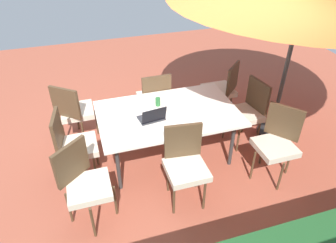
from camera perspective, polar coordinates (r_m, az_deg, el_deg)
name	(u,v)px	position (r m, az deg, el deg)	size (l,w,h in m)	color
ground_plane	(168,156)	(4.57, 0.00, -6.27)	(10.00, 10.00, 0.02)	#9E4C38
dining_table	(168,115)	(4.14, 0.00, 1.14)	(1.83, 1.15, 0.75)	silver
chair_southeast	(74,110)	(4.72, -16.74, 2.05)	(0.58, 0.58, 0.98)	beige
chair_east	(73,143)	(4.08, -16.97, -3.80)	(0.49, 0.48, 0.98)	beige
chair_north	(185,162)	(3.64, 3.17, -7.43)	(0.47, 0.48, 0.98)	beige
chair_northwest	(277,141)	(4.17, 19.32, -3.34)	(0.58, 0.58, 0.98)	beige
chair_west	(248,110)	(4.67, 14.29, 2.11)	(0.49, 0.48, 0.98)	beige
chair_southwest	(223,88)	(5.17, 9.91, 6.08)	(0.59, 0.59, 0.98)	beige
chair_northeast	(84,181)	(3.54, -15.04, -10.48)	(0.58, 0.59, 0.98)	beige
chair_south	(154,97)	(4.84, -2.49, 4.47)	(0.46, 0.46, 0.98)	beige
laptop	(152,117)	(3.94, -2.90, 0.80)	(0.35, 0.29, 0.21)	#2D2D33
cup	(158,102)	(4.23, -1.86, 3.62)	(0.07, 0.07, 0.12)	#286B33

